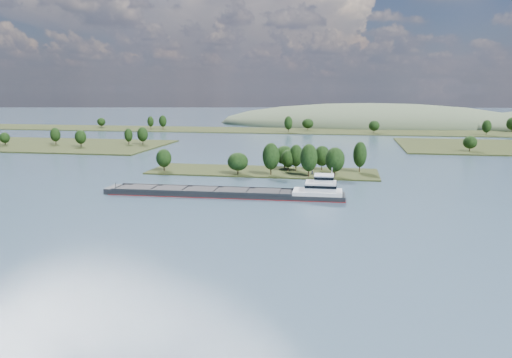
# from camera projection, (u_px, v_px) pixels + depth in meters

# --- Properties ---
(ground) EXTENTS (1800.00, 1800.00, 0.00)m
(ground) POSITION_uv_depth(u_px,v_px,m) (232.00, 202.00, 162.01)
(ground) COLOR #394C63
(ground) RESTS_ON ground
(tree_island) EXTENTS (100.00, 30.00, 14.81)m
(tree_island) POSITION_uv_depth(u_px,v_px,m) (277.00, 164.00, 216.67)
(tree_island) COLOR #273015
(tree_island) RESTS_ON ground
(back_shoreline) EXTENTS (900.00, 60.00, 14.74)m
(back_shoreline) POSITION_uv_depth(u_px,v_px,m) (314.00, 131.00, 431.29)
(back_shoreline) COLOR #273015
(back_shoreline) RESTS_ON ground
(hill_west) EXTENTS (320.00, 160.00, 44.00)m
(hill_west) POSITION_uv_depth(u_px,v_px,m) (370.00, 124.00, 519.39)
(hill_west) COLOR #47573C
(hill_west) RESTS_ON ground
(cargo_barge) EXTENTS (83.39, 12.44, 11.24)m
(cargo_barge) POSITION_uv_depth(u_px,v_px,m) (240.00, 192.00, 170.64)
(cargo_barge) COLOR black
(cargo_barge) RESTS_ON ground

